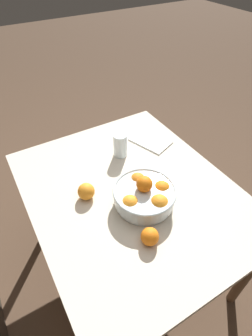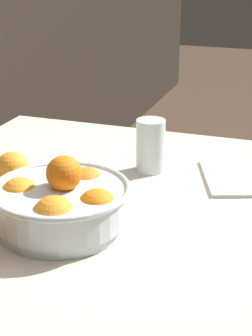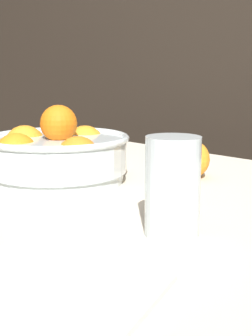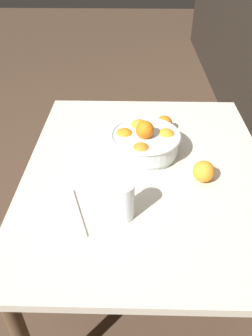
% 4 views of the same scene
% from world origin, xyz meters
% --- Properties ---
extents(dining_table, '(1.11, 0.91, 0.70)m').
position_xyz_m(dining_table, '(0.00, 0.00, 0.62)').
color(dining_table, beige).
rests_on(dining_table, ground_plane).
extents(fruit_bowl, '(0.27, 0.27, 0.15)m').
position_xyz_m(fruit_bowl, '(-0.10, -0.01, 0.75)').
color(fruit_bowl, silver).
rests_on(fruit_bowl, dining_table).
extents(juice_glass, '(0.07, 0.07, 0.13)m').
position_xyz_m(juice_glass, '(0.25, -0.08, 0.76)').
color(juice_glass, '#F4A314').
rests_on(juice_glass, dining_table).
extents(orange_loose_front, '(0.08, 0.08, 0.08)m').
position_xyz_m(orange_loose_front, '(0.06, 0.20, 0.74)').
color(orange_loose_front, orange).
rests_on(orange_loose_front, dining_table).
extents(napkin, '(0.25, 0.21, 0.01)m').
position_xyz_m(napkin, '(0.26, -0.29, 0.70)').
color(napkin, white).
rests_on(napkin, dining_table).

